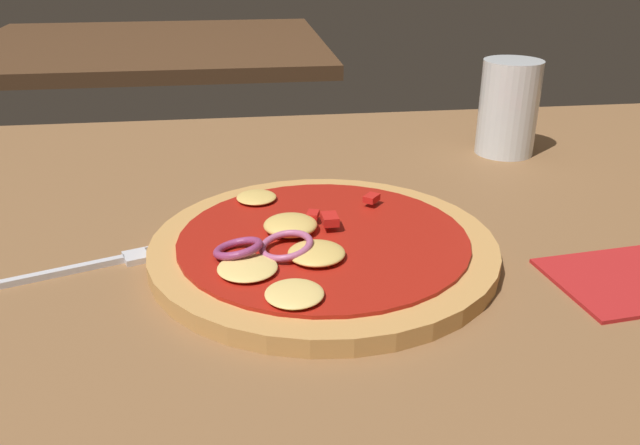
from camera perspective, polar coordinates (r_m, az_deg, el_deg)
The scene contains 5 objects.
dining_table at distance 0.53m, azimuth -3.23°, elevation -3.83°, with size 1.45×0.81×0.03m.
pizza at distance 0.51m, azimuth 0.07°, elevation -2.11°, with size 0.27×0.27×0.03m.
fork at distance 0.53m, azimuth -19.24°, elevation -3.55°, with size 0.17×0.07×0.00m.
beer_glass at distance 0.77m, azimuth 15.98°, elevation 9.04°, with size 0.06×0.06×0.10m.
background_table at distance 1.57m, azimuth -14.68°, elevation 14.49°, with size 0.78×0.66×0.03m.
Camera 1 is at (-0.03, -0.47, 0.27)m, focal length 36.86 mm.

